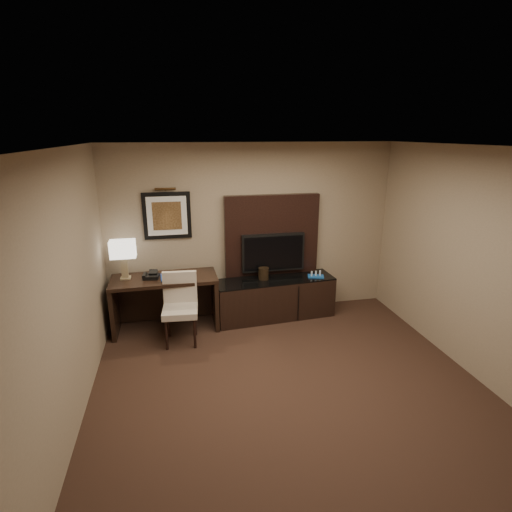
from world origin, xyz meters
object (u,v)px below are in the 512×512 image
object	(u,v)px
credenza	(275,298)
tv	(273,252)
desk	(166,303)
ice_bucket	(264,274)
desk_phone	(151,275)
table_lamp	(124,259)
desk_chair	(180,310)
minibar_tray	(316,274)

from	to	relation	value
credenza	tv	bearing A→B (deg)	82.55
desk	ice_bucket	world-z (taller)	ice_bucket
desk_phone	ice_bucket	distance (m)	1.69
credenza	table_lamp	distance (m)	2.36
tv	credenza	bearing A→B (deg)	-93.12
desk_chair	desk_phone	distance (m)	0.72
minibar_tray	desk_phone	bearing A→B (deg)	-179.79
credenza	desk_phone	bearing A→B (deg)	177.00
desk	minibar_tray	bearing A→B (deg)	-0.70
credenza	desk	bearing A→B (deg)	177.37
tv	desk_chair	size ratio (longest dim) A/B	1.02
ice_bucket	minibar_tray	distance (m)	0.84
desk_phone	desk_chair	bearing A→B (deg)	-44.44
desk	minibar_tray	xyz separation A→B (m)	(2.34, 0.02, 0.28)
table_lamp	minibar_tray	xyz separation A→B (m)	(2.88, -0.05, -0.42)
table_lamp	ice_bucket	world-z (taller)	table_lamp
tv	ice_bucket	distance (m)	0.37
desk	minibar_tray	distance (m)	2.36
desk	credenza	xyz separation A→B (m)	(1.69, 0.05, -0.09)
credenza	minibar_tray	xyz separation A→B (m)	(0.66, -0.03, 0.37)
table_lamp	desk_phone	size ratio (longest dim) A/B	2.72
desk	credenza	size ratio (longest dim) A/B	0.82
desk_chair	minibar_tray	xyz separation A→B (m)	(2.14, 0.49, 0.19)
desk	minibar_tray	world-z (taller)	desk
tv	desk	bearing A→B (deg)	-171.94
desk	desk_chair	size ratio (longest dim) A/B	1.55
desk_phone	desk	bearing A→B (deg)	4.97
desk_phone	minibar_tray	bearing A→B (deg)	7.36
credenza	ice_bucket	xyz separation A→B (m)	(-0.18, 0.04, 0.41)
credenza	desk_chair	xyz separation A→B (m)	(-1.48, -0.52, 0.17)
credenza	desk_phone	distance (m)	1.94
ice_bucket	minibar_tray	world-z (taller)	ice_bucket
ice_bucket	minibar_tray	size ratio (longest dim) A/B	0.74
desk	desk_phone	size ratio (longest dim) A/B	7.10
desk	ice_bucket	size ratio (longest dim) A/B	8.28
desk	tv	world-z (taller)	tv
desk	tv	distance (m)	1.82
desk	minibar_tray	size ratio (longest dim) A/B	6.16
desk	credenza	world-z (taller)	desk
desk	table_lamp	bearing A→B (deg)	172.05
tv	minibar_tray	xyz separation A→B (m)	(0.65, -0.22, -0.33)
tv	ice_bucket	bearing A→B (deg)	-140.95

